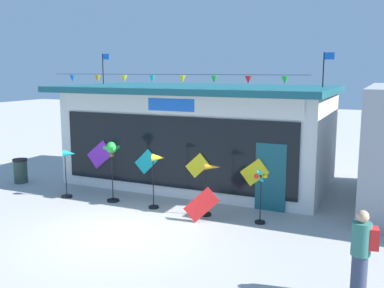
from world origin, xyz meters
TOP-DOWN VIEW (x-y plane):
  - ground_plane at (0.00, 0.00)m, footprint 80.00×80.00m
  - kite_shop_building at (-0.28, 5.63)m, footprint 9.37×5.41m
  - wind_spinner_far_left at (-3.29, 1.96)m, footprint 0.58×0.35m
  - wind_spinner_left at (-1.78, 2.20)m, footprint 0.38×0.38m
  - wind_spinner_center_left at (-0.15, 2.13)m, footprint 0.54×0.32m
  - wind_spinner_center_right at (1.52, 2.16)m, footprint 0.63×0.35m
  - wind_spinner_right at (2.99, 2.13)m, footprint 0.34×0.28m
  - person_near_camera at (5.74, -1.06)m, footprint 0.47×0.35m
  - trash_bin at (-6.21, 2.76)m, footprint 0.52×0.52m
  - display_kite_on_ground at (1.51, 1.60)m, footprint 0.97×0.30m

SIDE VIEW (x-z plane):
  - ground_plane at x=0.00m, z-range 0.00..0.00m
  - trash_bin at x=-6.21m, z-range 0.01..0.90m
  - display_kite_on_ground at x=1.51m, z-range 0.00..0.97m
  - person_near_camera at x=5.74m, z-range 0.05..1.73m
  - wind_spinner_center_right at x=1.52m, z-range 0.17..1.68m
  - wind_spinner_right at x=2.99m, z-range 0.20..1.68m
  - wind_spinner_far_left at x=-3.29m, z-range 0.26..1.83m
  - wind_spinner_center_left at x=-0.15m, z-range 0.35..2.01m
  - wind_spinner_left at x=-1.78m, z-range 0.52..2.42m
  - kite_shop_building at x=-0.28m, z-range -0.57..4.16m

